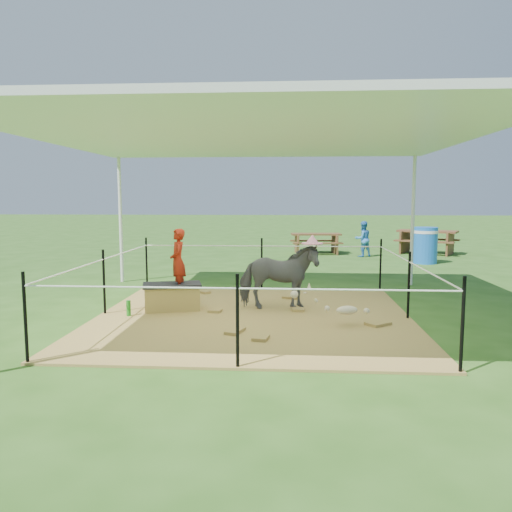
# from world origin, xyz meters

# --- Properties ---
(ground) EXTENTS (90.00, 90.00, 0.00)m
(ground) POSITION_xyz_m (0.00, 0.00, 0.00)
(ground) COLOR #2D5919
(ground) RESTS_ON ground
(hay_patch) EXTENTS (4.60, 4.60, 0.03)m
(hay_patch) POSITION_xyz_m (0.00, 0.00, 0.01)
(hay_patch) COLOR brown
(hay_patch) RESTS_ON ground
(canopy_tent) EXTENTS (6.30, 6.30, 2.90)m
(canopy_tent) POSITION_xyz_m (0.00, 0.00, 2.69)
(canopy_tent) COLOR silver
(canopy_tent) RESTS_ON ground
(rope_fence) EXTENTS (4.54, 4.54, 1.00)m
(rope_fence) POSITION_xyz_m (0.00, -0.00, 0.64)
(rope_fence) COLOR black
(rope_fence) RESTS_ON ground
(straw_bale) EXTENTS (0.91, 0.62, 0.37)m
(straw_bale) POSITION_xyz_m (-1.29, 0.31, 0.21)
(straw_bale) COLOR #AF903F
(straw_bale) RESTS_ON hay_patch
(dark_cloth) EXTENTS (0.97, 0.67, 0.05)m
(dark_cloth) POSITION_xyz_m (-1.29, 0.31, 0.42)
(dark_cloth) COLOR black
(dark_cloth) RESTS_ON straw_bale
(woman) EXTENTS (0.32, 0.41, 1.00)m
(woman) POSITION_xyz_m (-1.19, 0.31, 0.90)
(woman) COLOR #A3200F
(woman) RESTS_ON straw_bale
(green_bottle) EXTENTS (0.08, 0.08, 0.23)m
(green_bottle) POSITION_xyz_m (-1.84, -0.14, 0.15)
(green_bottle) COLOR #1D801C
(green_bottle) RESTS_ON hay_patch
(pony) EXTENTS (1.24, 0.60, 1.03)m
(pony) POSITION_xyz_m (0.36, 0.45, 0.55)
(pony) COLOR #49494E
(pony) RESTS_ON hay_patch
(pink_hat) EXTENTS (0.32, 0.32, 0.15)m
(pink_hat) POSITION_xyz_m (0.36, 0.45, 1.14)
(pink_hat) COLOR pink
(pink_hat) RESTS_ON pony
(foal) EXTENTS (0.96, 0.70, 0.48)m
(foal) POSITION_xyz_m (1.32, -0.48, 0.27)
(foal) COLOR beige
(foal) RESTS_ON hay_patch
(trash_barrel) EXTENTS (0.77, 0.77, 0.98)m
(trash_barrel) POSITION_xyz_m (4.20, 6.48, 0.49)
(trash_barrel) COLOR blue
(trash_barrel) RESTS_ON ground
(picnic_table_near) EXTENTS (1.64, 1.24, 0.65)m
(picnic_table_near) POSITION_xyz_m (1.37, 8.70, 0.32)
(picnic_table_near) COLOR brown
(picnic_table_near) RESTS_ON ground
(picnic_table_far) EXTENTS (2.17, 1.95, 0.74)m
(picnic_table_far) POSITION_xyz_m (4.90, 8.90, 0.37)
(picnic_table_far) COLOR #58311E
(picnic_table_far) RESTS_ON ground
(distant_person) EXTENTS (0.64, 0.58, 1.07)m
(distant_person) POSITION_xyz_m (2.74, 7.91, 0.54)
(distant_person) COLOR #3882D5
(distant_person) RESTS_ON ground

